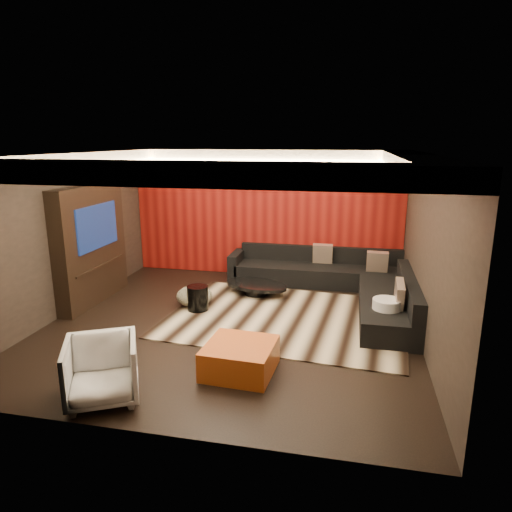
% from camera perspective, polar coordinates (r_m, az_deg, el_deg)
% --- Properties ---
extents(floor, '(6.00, 6.00, 0.02)m').
position_cam_1_polar(floor, '(7.73, -3.14, -8.61)').
color(floor, black).
rests_on(floor, ground).
extents(ceiling, '(6.00, 6.00, 0.02)m').
position_cam_1_polar(ceiling, '(7.12, -3.45, 12.78)').
color(ceiling, silver).
rests_on(ceiling, ground).
extents(wall_back, '(6.00, 0.02, 2.80)m').
position_cam_1_polar(wall_back, '(10.18, 1.18, 5.30)').
color(wall_back, black).
rests_on(wall_back, ground).
extents(wall_left, '(0.02, 6.00, 2.80)m').
position_cam_1_polar(wall_left, '(8.58, -23.09, 2.43)').
color(wall_left, black).
rests_on(wall_left, ground).
extents(wall_right, '(0.02, 6.00, 2.80)m').
position_cam_1_polar(wall_right, '(7.14, 20.73, 0.43)').
color(wall_right, black).
rests_on(wall_right, ground).
extents(red_feature_wall, '(5.98, 0.05, 2.78)m').
position_cam_1_polar(red_feature_wall, '(10.14, 1.13, 5.26)').
color(red_feature_wall, '#6B0C0A').
rests_on(red_feature_wall, ground).
extents(soffit_back, '(6.00, 0.60, 0.22)m').
position_cam_1_polar(soffit_back, '(9.75, 0.86, 12.52)').
color(soffit_back, silver).
rests_on(soffit_back, ground).
extents(soffit_front, '(6.00, 0.60, 0.22)m').
position_cam_1_polar(soffit_front, '(4.58, -12.55, 10.09)').
color(soffit_front, silver).
rests_on(soffit_front, ground).
extents(soffit_left, '(0.60, 4.80, 0.22)m').
position_cam_1_polar(soffit_left, '(8.26, -22.18, 11.15)').
color(soffit_left, silver).
rests_on(soffit_left, ground).
extents(soffit_right, '(0.60, 4.80, 0.22)m').
position_cam_1_polar(soffit_right, '(6.92, 19.11, 10.99)').
color(soffit_right, silver).
rests_on(soffit_right, ground).
extents(cove_back, '(4.80, 0.08, 0.04)m').
position_cam_1_polar(cove_back, '(9.42, 0.45, 11.91)').
color(cove_back, '#FFD899').
rests_on(cove_back, ground).
extents(cove_front, '(4.80, 0.08, 0.04)m').
position_cam_1_polar(cove_front, '(4.90, -10.84, 9.37)').
color(cove_front, '#FFD899').
rests_on(cove_front, ground).
extents(cove_left, '(0.08, 4.80, 0.04)m').
position_cam_1_polar(cove_left, '(8.08, -20.08, 10.65)').
color(cove_left, '#FFD899').
rests_on(cove_left, ground).
extents(cove_right, '(0.08, 4.80, 0.04)m').
position_cam_1_polar(cove_right, '(6.89, 16.20, 10.45)').
color(cove_right, '#FFD899').
rests_on(cove_right, ground).
extents(tv_surround, '(0.30, 2.00, 2.20)m').
position_cam_1_polar(tv_surround, '(9.04, -19.93, 1.34)').
color(tv_surround, black).
rests_on(tv_surround, ground).
extents(tv_screen, '(0.04, 1.30, 0.80)m').
position_cam_1_polar(tv_screen, '(8.89, -19.24, 3.49)').
color(tv_screen, black).
rests_on(tv_screen, ground).
extents(tv_shelf, '(0.04, 1.60, 0.04)m').
position_cam_1_polar(tv_shelf, '(9.05, -18.85, -1.17)').
color(tv_shelf, black).
rests_on(tv_shelf, ground).
extents(rug, '(4.25, 3.34, 0.02)m').
position_cam_1_polar(rug, '(7.99, 3.82, -7.69)').
color(rug, '#C6B491').
rests_on(rug, floor).
extents(coffee_table, '(1.59, 1.59, 0.22)m').
position_cam_1_polar(coffee_table, '(9.08, 0.03, -4.10)').
color(coffee_table, black).
rests_on(coffee_table, rug).
extents(drum_stool, '(0.49, 0.49, 0.45)m').
position_cam_1_polar(drum_stool, '(8.28, -7.30, -5.23)').
color(drum_stool, black).
rests_on(drum_stool, rug).
extents(striped_pouf, '(0.86, 0.86, 0.36)m').
position_cam_1_polar(striped_pouf, '(8.53, -7.70, -4.96)').
color(striped_pouf, '#BEB993').
rests_on(striped_pouf, rug).
extents(white_side_table, '(0.56, 0.56, 0.56)m').
position_cam_1_polar(white_side_table, '(7.60, 15.93, -7.22)').
color(white_side_table, silver).
rests_on(white_side_table, floor).
extents(orange_ottoman, '(0.94, 0.94, 0.39)m').
position_cam_1_polar(orange_ottoman, '(6.19, -2.02, -12.62)').
color(orange_ottoman, '#B04916').
rests_on(orange_ottoman, floor).
extents(armchair, '(1.10, 1.11, 0.75)m').
position_cam_1_polar(armchair, '(5.80, -18.72, -13.38)').
color(armchair, silver).
rests_on(armchair, floor).
extents(sectional_sofa, '(3.65, 3.50, 0.75)m').
position_cam_1_polar(sectional_sofa, '(9.15, 10.51, -3.32)').
color(sectional_sofa, black).
rests_on(sectional_sofa, floor).
extents(throw_pillows, '(1.64, 2.80, 0.50)m').
position_cam_1_polar(throw_pillows, '(8.97, 13.22, -1.43)').
color(throw_pillows, '#C8AA93').
rests_on(throw_pillows, sectional_sofa).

